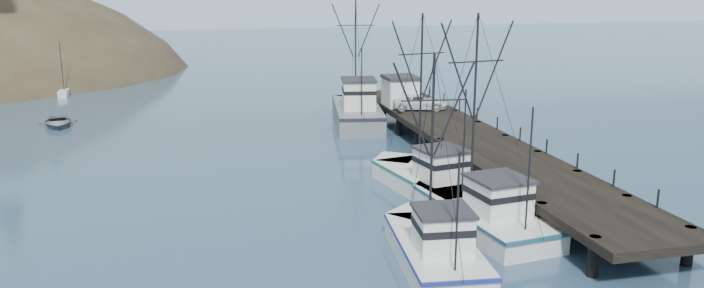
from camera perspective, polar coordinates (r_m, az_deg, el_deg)
name	(u,v)px	position (r m, az deg, el deg)	size (l,w,h in m)	color
ground	(338,266)	(34.07, -1.15, -10.10)	(400.00, 400.00, 0.00)	navy
pier	(473,141)	(52.25, 10.02, 0.26)	(6.00, 44.00, 2.00)	black
distant_ridge	(241,24)	(201.54, -9.18, 9.86)	(360.00, 40.00, 26.00)	#9EB2C6
distant_ridge_far	(63,23)	(218.34, -22.88, 9.26)	(180.00, 25.00, 18.00)	silver
trawler_near	(480,211)	(39.70, 10.62, -5.50)	(5.29, 12.22, 12.18)	silver
trawler_mid	(434,247)	(34.37, 6.82, -8.49)	(4.49, 10.64, 10.58)	silver
trawler_far	(427,179)	(45.13, 6.26, -2.95)	(5.52, 11.69, 11.83)	silver
work_vessel	(357,111)	(65.10, 0.40, 2.76)	(6.07, 14.11, 11.96)	slate
pier_shed	(400,91)	(63.53, 4.04, 4.45)	(3.00, 3.20, 2.80)	silver
pickup_truck	(420,102)	(62.01, 5.67, 3.49)	(2.23, 4.84, 1.35)	silver
motorboat	(58,126)	(69.97, -23.24, 1.38)	(3.67, 5.14, 1.06)	#5A6064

